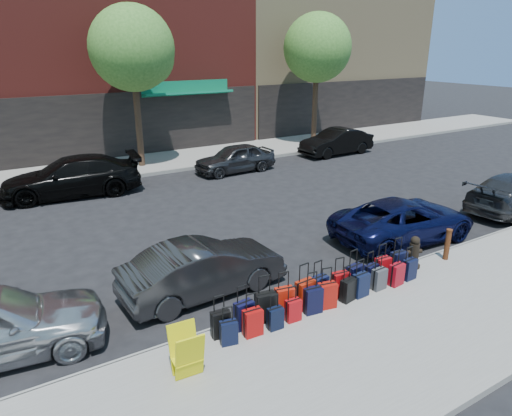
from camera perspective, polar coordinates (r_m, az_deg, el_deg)
ground at (r=14.37m, az=-4.12°, el=-3.52°), size 120.00×120.00×0.00m
sidewalk_near at (r=9.73m, az=14.52°, el=-16.01°), size 60.00×4.00×0.15m
sidewalk_far at (r=23.27m, az=-15.58°, el=5.09°), size 60.00×4.00×0.15m
curb_near at (r=10.96m, az=6.92°, el=-11.05°), size 60.00×0.08×0.15m
curb_far at (r=21.39m, az=-14.04°, el=3.98°), size 60.00×0.08×0.15m
tree_center at (r=22.30m, az=-14.84°, el=18.46°), size 3.80×3.80×7.27m
tree_right at (r=27.31m, az=7.91°, el=19.01°), size 3.80×3.80×7.27m
suitcase_front_0 at (r=9.37m, az=-4.45°, el=-14.24°), size 0.39×0.24×0.90m
suitcase_front_1 at (r=9.59m, az=-1.51°, el=-13.20°), size 0.41×0.24×0.95m
suitcase_front_2 at (r=9.78m, az=1.19°, el=-12.26°), size 0.46×0.31×1.04m
suitcase_front_3 at (r=10.05m, az=3.58°, el=-11.48°), size 0.44×0.29×0.97m
suitcase_front_4 at (r=10.27m, az=6.18°, el=-10.67°), size 0.45×0.27×1.05m
suitcase_front_5 at (r=10.57m, az=7.88°, el=-9.96°), size 0.43×0.26×0.98m
suitcase_front_6 at (r=10.84m, az=10.45°, el=-9.35°), size 0.42×0.27×0.96m
suitcase_front_7 at (r=11.17m, az=12.18°, el=-8.47°), size 0.44×0.28×1.01m
suitcase_front_8 at (r=11.47m, az=14.16°, el=-8.10°), size 0.38×0.24×0.86m
suitcase_front_9 at (r=11.80m, az=15.53°, el=-7.29°), size 0.40×0.23×0.93m
suitcase_front_10 at (r=12.16m, az=17.35°, el=-6.57°), size 0.41×0.23×0.98m
suitcase_back_0 at (r=9.18m, az=-3.42°, el=-15.27°), size 0.37×0.26×0.80m
suitcase_back_1 at (r=9.38m, az=-0.41°, el=-14.11°), size 0.40×0.24×0.92m
suitcase_back_2 at (r=9.59m, az=2.43°, el=-13.61°), size 0.33×0.20×0.77m
suitcase_back_3 at (r=9.85m, az=4.67°, el=-12.61°), size 0.34×0.21×0.79m
suitcase_back_4 at (r=10.14m, az=7.11°, el=-11.37°), size 0.43×0.28×0.95m
suitcase_back_5 at (r=10.36m, az=8.89°, el=-10.73°), size 0.43×0.30×0.95m
suitcase_back_6 at (r=10.70m, az=11.43°, el=-10.01°), size 0.39×0.27×0.86m
suitcase_back_7 at (r=10.94m, az=12.97°, el=-9.35°), size 0.39×0.24×0.91m
suitcase_back_8 at (r=11.34m, az=15.13°, el=-8.55°), size 0.36×0.22×0.85m
suitcase_back_9 at (r=11.64m, az=17.16°, el=-7.95°), size 0.39×0.25×0.88m
suitcase_back_10 at (r=12.01m, az=18.63°, el=-7.26°), size 0.37×0.23×0.86m
fire_hydrant at (r=12.62m, az=19.13°, el=-5.32°), size 0.45×0.39×0.87m
bollard at (r=13.36m, az=22.82°, el=-4.16°), size 0.16×0.16×0.87m
display_rack at (r=8.41m, az=-8.67°, el=-17.45°), size 0.55×0.60×0.92m
car_near_1 at (r=10.98m, az=-6.57°, el=-7.53°), size 4.04×1.59×1.31m
car_near_2 at (r=14.57m, az=18.00°, el=-1.42°), size 4.75×2.41×1.29m
car_far_1 at (r=19.40m, az=-22.08°, el=3.64°), size 5.51×2.77×1.54m
car_far_2 at (r=21.52m, az=-2.63°, el=6.24°), size 3.91×1.69×1.31m
car_far_3 at (r=25.44m, az=10.02°, el=8.16°), size 4.26×1.57×1.39m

